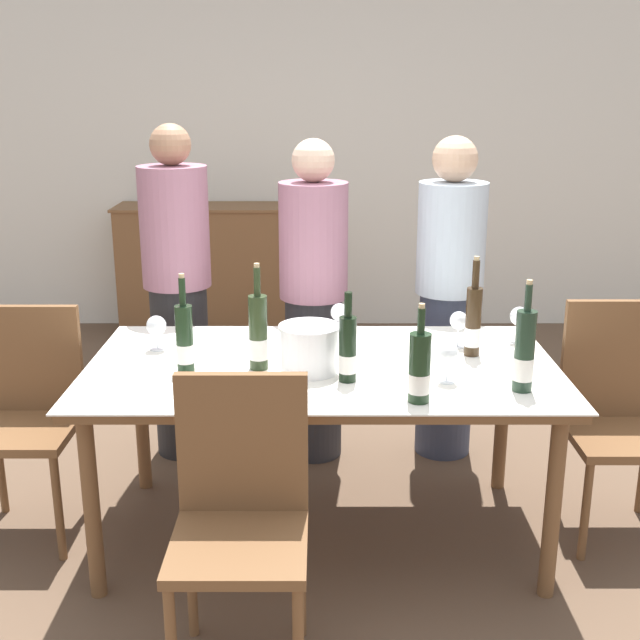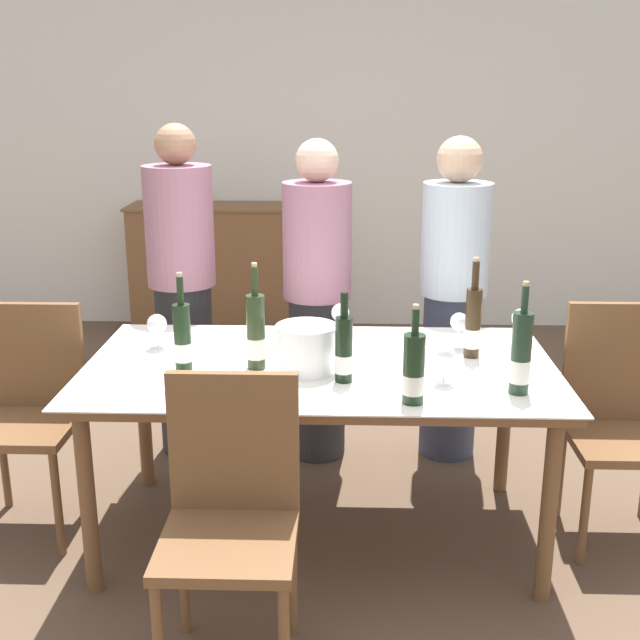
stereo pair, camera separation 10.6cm
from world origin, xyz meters
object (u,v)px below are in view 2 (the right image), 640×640
ice_bucket (307,347)px  wine_bottle_1 (344,350)px  wine_glass_1 (459,323)px  chair_near_front (231,505)px  wine_bottle_5 (183,338)px  person_host (183,294)px  wine_glass_2 (444,356)px  wine_glass_4 (340,314)px  person_guest_right (453,302)px  chair_right_end (618,409)px  sideboard_cabinet (219,269)px  wine_bottle_4 (473,323)px  wine_glass_0 (157,325)px  wine_bottle_0 (256,333)px  person_guest_left (317,304)px  wine_glass_3 (521,319)px  wine_bottle_2 (521,355)px  dining_table (320,379)px  wine_bottle_3 (414,370)px  chair_left_end (29,402)px

ice_bucket → wine_bottle_1: 0.18m
wine_glass_1 → chair_near_front: size_ratio=0.16×
wine_bottle_5 → person_host: bearing=101.4°
wine_glass_2 → wine_glass_4: 0.67m
person_guest_right → wine_glass_4: bearing=-139.4°
wine_glass_2 → chair_right_end: bearing=21.2°
sideboard_cabinet → wine_bottle_1: wine_bottle_1 is taller
chair_near_front → wine_glass_4: bearing=72.9°
wine_bottle_4 → person_guest_right: (0.01, 0.71, -0.10)m
wine_glass_0 → wine_glass_2: size_ratio=0.96×
wine_bottle_0 → person_guest_left: (0.21, 0.84, -0.11)m
wine_glass_3 → wine_bottle_2: bearing=-102.0°
wine_bottle_4 → wine_bottle_5: bearing=-170.2°
dining_table → person_guest_left: 0.79m
wine_bottle_5 → wine_bottle_2: bearing=-9.1°
wine_glass_3 → person_guest_left: person_guest_left is taller
ice_bucket → wine_bottle_0: 0.20m
wine_glass_2 → dining_table: bearing=156.4°
wine_bottle_5 → wine_glass_4: 0.74m
wine_glass_2 → chair_right_end: size_ratio=0.16×
ice_bucket → wine_bottle_2: wine_bottle_2 is taller
wine_bottle_0 → wine_bottle_3: 0.67m
wine_bottle_3 → person_guest_right: bearing=76.5°
dining_table → wine_bottle_5: 0.56m
wine_glass_1 → wine_glass_4: 0.51m
chair_near_front → wine_glass_1: bearing=49.0°
sideboard_cabinet → person_guest_left: bearing=-68.6°
wine_bottle_2 → wine_glass_0: size_ratio=2.81×
sideboard_cabinet → wine_glass_4: size_ratio=8.55×
wine_bottle_2 → wine_glass_3: 0.57m
wine_bottle_3 → wine_glass_0: 1.17m
wine_bottle_4 → ice_bucket: bearing=-163.5°
wine_bottle_5 → person_guest_left: (0.48, 0.87, -0.10)m
sideboard_cabinet → wine_bottle_1: 3.22m
wine_glass_0 → chair_near_front: chair_near_front is taller
chair_right_end → wine_glass_3: bearing=154.6°
sideboard_cabinet → wine_bottle_0: size_ratio=3.12×
sideboard_cabinet → person_host: person_host is taller
wine_bottle_1 → wine_glass_1: size_ratio=2.22×
sideboard_cabinet → wine_glass_1: bearing=-61.8°
sideboard_cabinet → chair_near_front: bearing=-80.6°
wine_bottle_0 → chair_near_front: size_ratio=0.44×
wine_bottle_0 → chair_left_end: size_ratio=0.44×
wine_bottle_1 → wine_glass_0: 0.86m
ice_bucket → person_host: (-0.66, 0.90, -0.03)m
wine_bottle_2 → wine_bottle_1: bearing=171.1°
ice_bucket → wine_bottle_5: wine_bottle_5 is taller
wine_glass_3 → wine_glass_1: bearing=-167.5°
wine_bottle_2 → wine_glass_0: (-1.40, 0.46, -0.04)m
wine_glass_0 → wine_glass_3: bearing=3.6°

